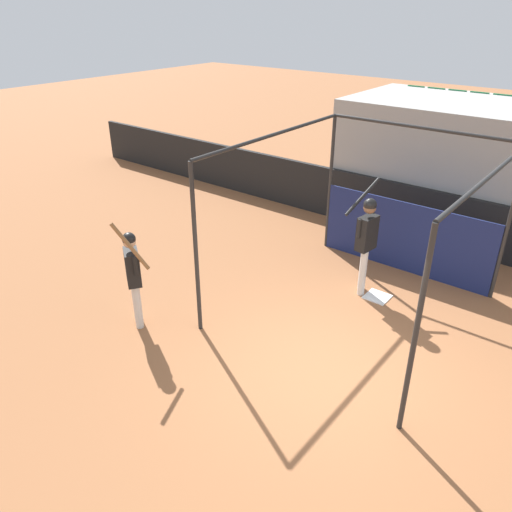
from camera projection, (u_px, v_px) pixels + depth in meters
The scene contains 7 objects.
ground_plane at pixel (328, 371), 7.51m from camera, with size 60.00×60.00×0.00m, color #935B38.
outfield_wall at pixel (455, 223), 10.90m from camera, with size 24.00×0.12×1.26m.
bleacher_section at pixel (485, 168), 11.68m from camera, with size 6.50×3.20×2.94m.
batting_cage at pixel (393, 223), 9.27m from camera, with size 3.66×4.17×2.95m.
home_plate at pixel (377, 297), 9.37m from camera, with size 0.44×0.44×0.02m.
player_batter at pixel (366, 236), 9.05m from camera, with size 0.58×0.93×2.06m.
player_waiting at pixel (133, 271), 8.12m from camera, with size 0.78×0.58×2.03m.
Camera 1 is at (2.79, -5.30, 4.97)m, focal length 35.00 mm.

